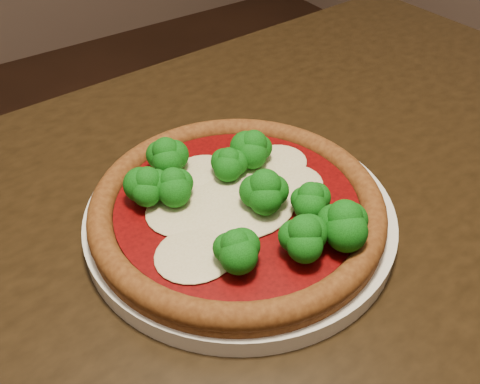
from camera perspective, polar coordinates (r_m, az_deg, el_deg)
dining_table at (r=0.54m, az=1.39°, el=-17.15°), size 1.26×0.87×0.75m
plate at (r=0.51m, az=-0.00°, el=-2.66°), size 0.29×0.29×0.02m
pizza at (r=0.48m, az=-0.11°, el=-1.17°), size 0.27×0.27×0.06m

